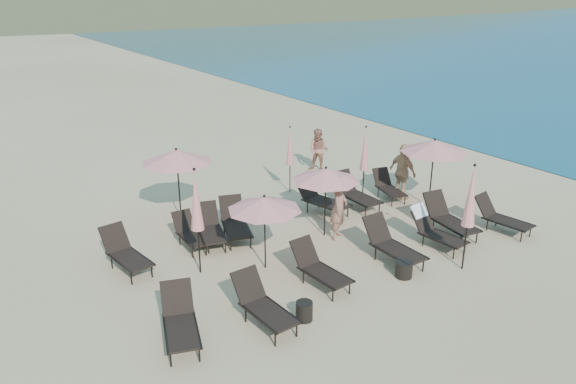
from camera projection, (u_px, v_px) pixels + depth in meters
ground at (396, 263)px, 14.53m from camera, size 800.00×800.00×0.00m
lounger_0 at (180, 320)px, 11.30m from camera, size 1.17×1.85×1.00m
lounger_1 at (263, 304)px, 11.85m from camera, size 0.76×1.77×1.00m
lounger_2 at (319, 267)px, 13.39m from camera, size 0.77×1.73×0.97m
lounger_3 at (392, 244)px, 14.49m from camera, size 0.72×1.84×1.06m
lounger_4 at (449, 218)px, 16.08m from camera, size 0.95×1.92×1.06m
lounger_5 at (501, 216)px, 16.27m from camera, size 0.86×1.75×0.97m
lounger_6 at (125, 252)px, 14.10m from camera, size 0.88×1.81×1.00m
lounger_7 at (190, 233)px, 15.35m from camera, size 0.62×1.50×0.85m
lounger_8 at (235, 222)px, 15.86m from camera, size 1.20×1.89×1.02m
lounger_9 at (320, 198)px, 17.55m from camera, size 1.13×1.96×1.06m
lounger_10 at (355, 193)px, 17.99m from camera, size 0.71×1.82×1.04m
lounger_11 at (388, 186)px, 18.75m from camera, size 0.95×1.62×0.88m
lounger_12 at (210, 227)px, 15.56m from camera, size 1.09×1.78×0.96m
lounger_13 at (434, 229)px, 15.36m from camera, size 0.76×1.70×1.03m
umbrella_open_0 at (264, 204)px, 13.69m from camera, size 1.86×1.86×2.00m
umbrella_open_1 at (326, 175)px, 15.48m from camera, size 1.94×1.94×2.09m
umbrella_open_2 at (434, 146)px, 17.48m from camera, size 2.12×2.12×2.28m
umbrella_open_3 at (177, 156)px, 16.49m from camera, size 2.12×2.12×2.28m
umbrella_closed_0 at (471, 197)px, 13.58m from camera, size 0.33×0.33×2.81m
umbrella_closed_1 at (365, 149)px, 18.01m from camera, size 0.30×0.30×2.56m
umbrella_closed_2 at (196, 201)px, 13.41m from camera, size 0.32×0.32×2.77m
umbrella_closed_3 at (290, 147)px, 18.84m from camera, size 0.27×0.27×2.35m
side_table_0 at (304, 311)px, 12.06m from camera, size 0.37×0.37×0.43m
side_table_1 at (404, 269)px, 13.81m from camera, size 0.43×0.43×0.42m
beachgoer_a at (339, 207)px, 15.65m from camera, size 0.82×0.78×1.88m
beachgoer_b at (318, 150)px, 21.31m from camera, size 0.96×1.01×1.64m
beachgoer_c at (403, 172)px, 18.50m from camera, size 0.48×1.12×1.89m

